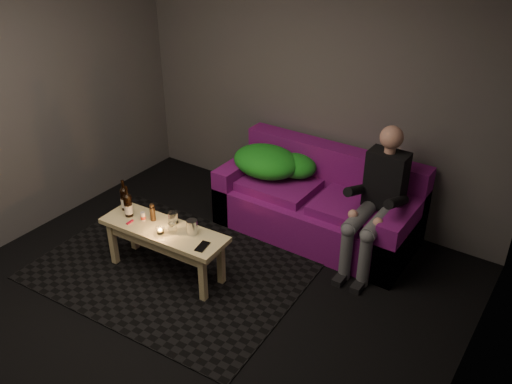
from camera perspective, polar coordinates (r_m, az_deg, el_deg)
floor at (r=4.38m, az=-9.39°, el=-13.57°), size 4.50×4.50×0.00m
room at (r=3.80m, az=-6.59°, el=9.00°), size 4.50×4.50×4.50m
rug at (r=4.90m, az=-8.89°, el=-8.01°), size 2.37×1.78×0.01m
sofa at (r=5.24m, az=6.64°, el=-1.39°), size 1.88×0.84×0.81m
green_blanket at (r=5.31m, az=1.68°, el=3.16°), size 0.83×0.56×0.28m
person at (r=4.72m, az=12.67°, el=-0.61°), size 0.34×0.78×1.25m
coffee_table at (r=4.66m, az=-9.65°, el=-4.61°), size 1.16×0.42×0.47m
beer_bottle_a at (r=4.89m, az=-13.66°, el=-0.69°), size 0.07×0.07×0.29m
beer_bottle_b at (r=4.78m, az=-13.32°, el=-1.35°), size 0.07×0.07×0.29m
salt_shaker at (r=4.72m, az=-11.81°, el=-2.53°), size 0.05×0.05×0.08m
pepper_mill at (r=4.70m, az=-10.82°, el=-2.27°), size 0.06×0.06×0.13m
tumbler_back at (r=4.64m, az=-8.73°, el=-2.70°), size 0.11×0.11×0.10m
tealight at (r=4.54m, az=-10.04°, el=-4.04°), size 0.06×0.06×0.05m
tumbler_front at (r=4.52m, az=-8.80°, el=-3.73°), size 0.09×0.09×0.09m
steel_cup at (r=4.47m, az=-6.76°, el=-3.69°), size 0.11×0.11×0.13m
smartphone at (r=4.34m, az=-5.66°, el=-5.72°), size 0.10×0.16×0.01m
red_lighter at (r=4.73m, az=-13.15°, el=-3.10°), size 0.02×0.07×0.01m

